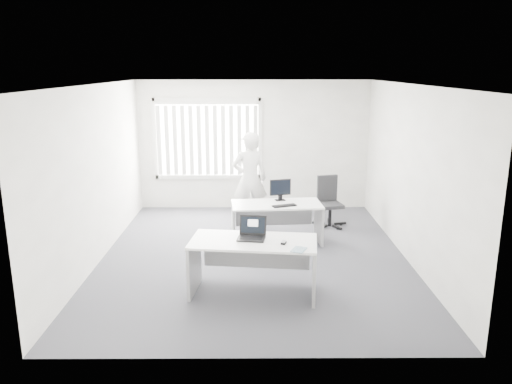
{
  "coord_description": "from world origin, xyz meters",
  "views": [
    {
      "loc": [
        -0.01,
        -7.79,
        3.05
      ],
      "look_at": [
        0.03,
        0.15,
        1.07
      ],
      "focal_mm": 35.0,
      "sensor_mm": 36.0,
      "label": 1
    }
  ],
  "objects_px": {
    "desk_near": "(253,255)",
    "office_chair": "(329,210)",
    "person": "(250,179)",
    "laptop": "(251,229)",
    "monitor": "(280,190)",
    "desk_far": "(276,214)"
  },
  "relations": [
    {
      "from": "office_chair",
      "to": "person",
      "type": "height_order",
      "value": "person"
    },
    {
      "from": "person",
      "to": "laptop",
      "type": "xyz_separation_m",
      "value": [
        0.04,
        -3.07,
        -0.01
      ]
    },
    {
      "from": "desk_far",
      "to": "person",
      "type": "height_order",
      "value": "person"
    },
    {
      "from": "office_chair",
      "to": "monitor",
      "type": "relative_size",
      "value": 2.55
    },
    {
      "from": "monitor",
      "to": "desk_far",
      "type": "bearing_deg",
      "value": -122.88
    },
    {
      "from": "desk_near",
      "to": "desk_far",
      "type": "height_order",
      "value": "desk_near"
    },
    {
      "from": "desk_far",
      "to": "office_chair",
      "type": "bearing_deg",
      "value": 37.06
    },
    {
      "from": "desk_near",
      "to": "office_chair",
      "type": "xyz_separation_m",
      "value": [
        1.5,
        3.06,
        -0.25
      ]
    },
    {
      "from": "desk_far",
      "to": "monitor",
      "type": "height_order",
      "value": "monitor"
    },
    {
      "from": "desk_near",
      "to": "laptop",
      "type": "relative_size",
      "value": 4.81
    },
    {
      "from": "office_chair",
      "to": "laptop",
      "type": "height_order",
      "value": "laptop"
    },
    {
      "from": "office_chair",
      "to": "laptop",
      "type": "xyz_separation_m",
      "value": [
        -1.53,
        -3.02,
        0.61
      ]
    },
    {
      "from": "office_chair",
      "to": "person",
      "type": "relative_size",
      "value": 0.53
    },
    {
      "from": "person",
      "to": "laptop",
      "type": "bearing_deg",
      "value": 81.26
    },
    {
      "from": "desk_far",
      "to": "laptop",
      "type": "xyz_separation_m",
      "value": [
        -0.44,
        -2.05,
        0.4
      ]
    },
    {
      "from": "laptop",
      "to": "monitor",
      "type": "bearing_deg",
      "value": 85.79
    },
    {
      "from": "desk_far",
      "to": "person",
      "type": "bearing_deg",
      "value": 110.42
    },
    {
      "from": "monitor",
      "to": "office_chair",
      "type": "bearing_deg",
      "value": 22.57
    },
    {
      "from": "desk_near",
      "to": "laptop",
      "type": "bearing_deg",
      "value": 135.05
    },
    {
      "from": "person",
      "to": "laptop",
      "type": "relative_size",
      "value": 5.01
    },
    {
      "from": "desk_near",
      "to": "office_chair",
      "type": "distance_m",
      "value": 3.42
    },
    {
      "from": "desk_near",
      "to": "office_chair",
      "type": "bearing_deg",
      "value": 70.6
    }
  ]
}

